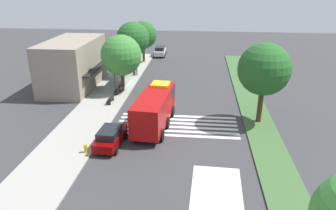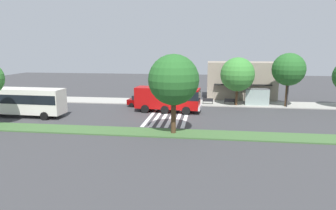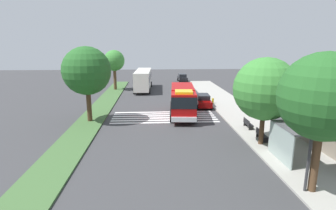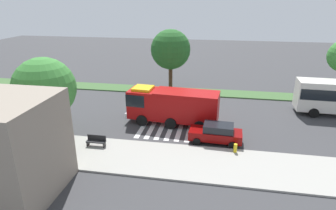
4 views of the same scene
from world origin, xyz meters
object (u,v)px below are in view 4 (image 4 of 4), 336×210
(fire_truck, at_px, (170,105))
(median_tree_west, at_px, (171,50))
(bench_near_shelter, at_px, (59,137))
(sidewalk_tree_far_west, at_px, (45,88))
(parked_car_mid, at_px, (216,133))
(bus_stop_shelter, at_px, (14,120))
(bench_west_of_shelter, at_px, (96,141))
(fire_hydrant, at_px, (235,148))

(fire_truck, height_order, median_tree_west, median_tree_west)
(bench_near_shelter, distance_m, sidewalk_tree_far_west, 4.29)
(fire_truck, bearing_deg, sidewalk_tree_far_west, 34.79)
(bench_near_shelter, xyz_separation_m, median_tree_west, (-6.79, -16.20, 4.93))
(parked_car_mid, bearing_deg, bus_stop_shelter, 11.70)
(parked_car_mid, bearing_deg, fire_truck, -32.81)
(fire_truck, relative_size, bus_stop_shelter, 2.60)
(bench_west_of_shelter, distance_m, fire_hydrant, 11.32)
(parked_car_mid, bearing_deg, bench_near_shelter, 14.35)
(parked_car_mid, xyz_separation_m, median_tree_west, (6.25, -13.58, 4.66))
(fire_truck, distance_m, bench_near_shelter, 10.43)
(bus_stop_shelter, relative_size, median_tree_west, 0.44)
(fire_truck, bearing_deg, parked_car_mid, 148.86)
(fire_hydrant, bearing_deg, bench_near_shelter, 3.65)
(fire_truck, bearing_deg, bench_west_of_shelter, 53.42)
(bench_west_of_shelter, bearing_deg, sidewalk_tree_far_west, -5.80)
(median_tree_west, bearing_deg, parked_car_mid, 114.71)
(bus_stop_shelter, xyz_separation_m, bench_near_shelter, (-4.00, 0.01, -1.30))
(bench_near_shelter, xyz_separation_m, fire_hydrant, (-14.59, -0.93, -0.10))
(bus_stop_shelter, bearing_deg, median_tree_west, -123.67)
(bus_stop_shelter, height_order, median_tree_west, median_tree_west)
(parked_car_mid, relative_size, bench_near_shelter, 2.83)
(bench_west_of_shelter, xyz_separation_m, median_tree_west, (-3.48, -16.20, 4.93))
(bench_near_shelter, height_order, fire_hydrant, bench_near_shelter)
(bus_stop_shelter, bearing_deg, sidewalk_tree_far_west, -172.09)
(bus_stop_shelter, height_order, bench_near_shelter, bus_stop_shelter)
(parked_car_mid, bearing_deg, median_tree_west, -62.34)
(parked_car_mid, bearing_deg, sidewalk_tree_far_west, 11.88)
(fire_truck, height_order, parked_car_mid, fire_truck)
(median_tree_west, relative_size, fire_hydrant, 11.34)
(fire_truck, distance_m, bench_west_of_shelter, 7.97)
(parked_car_mid, distance_m, bench_near_shelter, 13.30)
(sidewalk_tree_far_west, xyz_separation_m, fire_hydrant, (-15.53, -0.50, -4.27))
(parked_car_mid, relative_size, bus_stop_shelter, 1.29)
(fire_truck, distance_m, parked_car_mid, 5.72)
(bus_stop_shelter, bearing_deg, parked_car_mid, -171.25)
(bench_near_shelter, bearing_deg, parked_car_mid, -168.60)
(bus_stop_shelter, distance_m, bench_near_shelter, 4.20)
(fire_truck, xyz_separation_m, bench_west_of_shelter, (5.17, 5.91, -1.36))
(median_tree_west, distance_m, fire_hydrant, 17.87)
(parked_car_mid, xyz_separation_m, bench_west_of_shelter, (9.73, 2.63, -0.27))
(sidewalk_tree_far_west, height_order, median_tree_west, median_tree_west)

